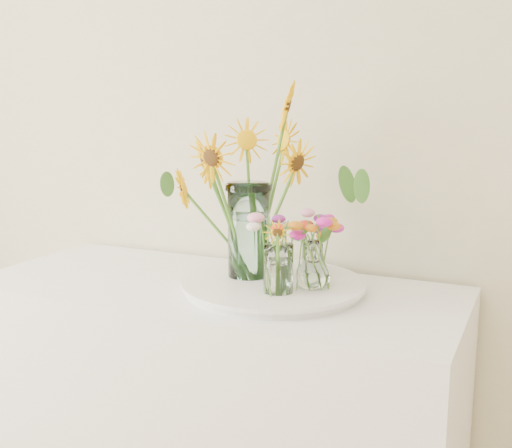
% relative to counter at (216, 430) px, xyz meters
% --- Properties ---
extents(counter, '(1.40, 0.60, 0.90)m').
position_rel_counter_xyz_m(counter, '(0.00, 0.00, 0.00)').
color(counter, white).
rests_on(counter, ground_plane).
extents(tray, '(0.49, 0.49, 0.02)m').
position_rel_counter_xyz_m(tray, '(0.18, 0.02, 0.46)').
color(tray, white).
rests_on(tray, counter).
extents(mason_jar, '(0.15, 0.15, 0.27)m').
position_rel_counter_xyz_m(mason_jar, '(0.09, 0.04, 0.61)').
color(mason_jar, '#ABDADC').
rests_on(mason_jar, tray).
extents(sunflower_bouquet, '(1.00, 1.00, 0.55)m').
position_rel_counter_xyz_m(sunflower_bouquet, '(0.09, 0.04, 0.75)').
color(sunflower_bouquet, '#F9B605').
rests_on(sunflower_bouquet, tray).
extents(small_vase_a, '(0.10, 0.10, 0.13)m').
position_rel_counter_xyz_m(small_vase_a, '(0.23, -0.07, 0.54)').
color(small_vase_a, white).
rests_on(small_vase_a, tray).
extents(wildflower_posy_a, '(0.21, 0.21, 0.22)m').
position_rel_counter_xyz_m(wildflower_posy_a, '(0.23, -0.07, 0.59)').
color(wildflower_posy_a, orange).
rests_on(wildflower_posy_a, tray).
extents(small_vase_b, '(0.12, 0.12, 0.13)m').
position_rel_counter_xyz_m(small_vase_b, '(0.30, 0.01, 0.54)').
color(small_vase_b, white).
rests_on(small_vase_b, tray).
extents(wildflower_posy_b, '(0.21, 0.21, 0.22)m').
position_rel_counter_xyz_m(wildflower_posy_b, '(0.30, 0.01, 0.59)').
color(wildflower_posy_b, orange).
rests_on(wildflower_posy_b, tray).
extents(small_vase_c, '(0.07, 0.07, 0.10)m').
position_rel_counter_xyz_m(small_vase_c, '(0.26, 0.11, 0.53)').
color(small_vase_c, white).
rests_on(small_vase_c, tray).
extents(wildflower_posy_c, '(0.20, 0.20, 0.19)m').
position_rel_counter_xyz_m(wildflower_posy_c, '(0.26, 0.11, 0.57)').
color(wildflower_posy_c, orange).
rests_on(wildflower_posy_c, tray).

